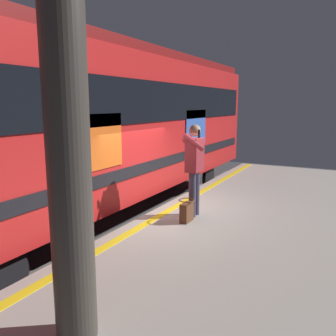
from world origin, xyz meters
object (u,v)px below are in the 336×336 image
passenger (194,163)px  handbag (187,211)px  train_carriage (106,120)px  station_column (68,140)px

passenger → handbag: 0.95m
train_carriage → handbag: train_carriage is taller
passenger → station_column: size_ratio=0.48×
handbag → train_carriage: bearing=-115.5°
station_column → passenger: bearing=-172.9°
passenger → handbag: (0.39, 0.03, -0.86)m
train_carriage → passenger: (0.96, 2.80, -0.71)m
handbag → passenger: bearing=-175.7°
passenger → handbag: size_ratio=4.24×
train_carriage → station_column: (4.84, 3.29, 0.10)m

